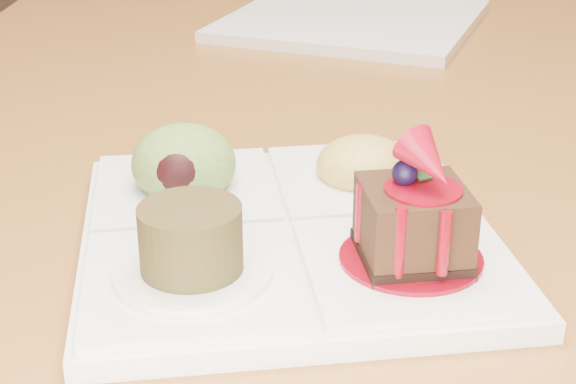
{
  "coord_description": "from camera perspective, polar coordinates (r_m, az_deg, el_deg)",
  "views": [
    {
      "loc": [
        -0.11,
        -1.18,
        0.99
      ],
      "look_at": [
        -0.13,
        -0.73,
        0.79
      ],
      "focal_mm": 55.0,
      "sensor_mm": 36.0,
      "label": 1
    }
  ],
  "objects": [
    {
      "name": "second_plate",
      "position": [
        1.01,
        4.2,
        11.0
      ],
      "size": [
        0.33,
        0.33,
        0.01
      ],
      "primitive_type": "cube",
      "rotation": [
        0.0,
        0.0,
        -0.32
      ],
      "color": "white",
      "rests_on": "dining_table"
    },
    {
      "name": "dining_table",
      "position": [
        1.23,
        7.79,
        9.8
      ],
      "size": [
        1.0,
        1.8,
        0.75
      ],
      "color": "#A07029",
      "rests_on": "ground"
    },
    {
      "name": "sampler_plate",
      "position": [
        0.51,
        -0.25,
        -1.56
      ],
      "size": [
        0.27,
        0.27,
        0.09
      ],
      "rotation": [
        0.0,
        0.0,
        0.18
      ],
      "color": "white",
      "rests_on": "dining_table"
    }
  ]
}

